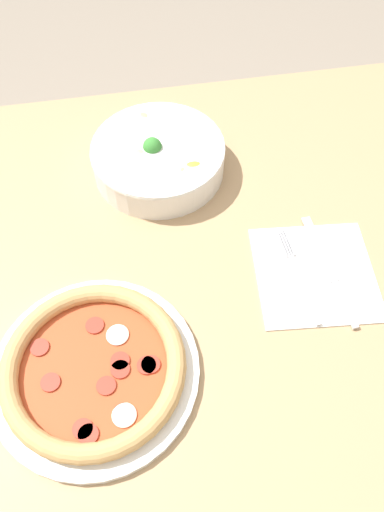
{
  "coord_description": "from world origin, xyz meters",
  "views": [
    {
      "loc": [
        0.02,
        -0.31,
        1.39
      ],
      "look_at": [
        0.09,
        0.11,
        0.75
      ],
      "focal_mm": 35.0,
      "sensor_mm": 36.0,
      "label": 1
    }
  ],
  "objects_px": {
    "bowl": "(158,156)",
    "knife": "(332,275)",
    "fork": "(299,276)",
    "pizza": "(94,368)"
  },
  "relations": [
    {
      "from": "pizza",
      "to": "knife",
      "type": "height_order",
      "value": "pizza"
    },
    {
      "from": "bowl",
      "to": "pizza",
      "type": "bearing_deg",
      "value": -110.85
    },
    {
      "from": "fork",
      "to": "knife",
      "type": "relative_size",
      "value": 0.83
    },
    {
      "from": "fork",
      "to": "knife",
      "type": "distance_m",
      "value": 0.05
    },
    {
      "from": "fork",
      "to": "bowl",
      "type": "bearing_deg",
      "value": 31.33
    },
    {
      "from": "bowl",
      "to": "fork",
      "type": "relative_size",
      "value": 1.32
    },
    {
      "from": "pizza",
      "to": "fork",
      "type": "xyz_separation_m",
      "value": [
        0.32,
        0.1,
        -0.01
      ]
    },
    {
      "from": "knife",
      "to": "fork",
      "type": "bearing_deg",
      "value": 78.6
    },
    {
      "from": "bowl",
      "to": "knife",
      "type": "relative_size",
      "value": 1.09
    },
    {
      "from": "pizza",
      "to": "bowl",
      "type": "relative_size",
      "value": 1.23
    }
  ]
}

